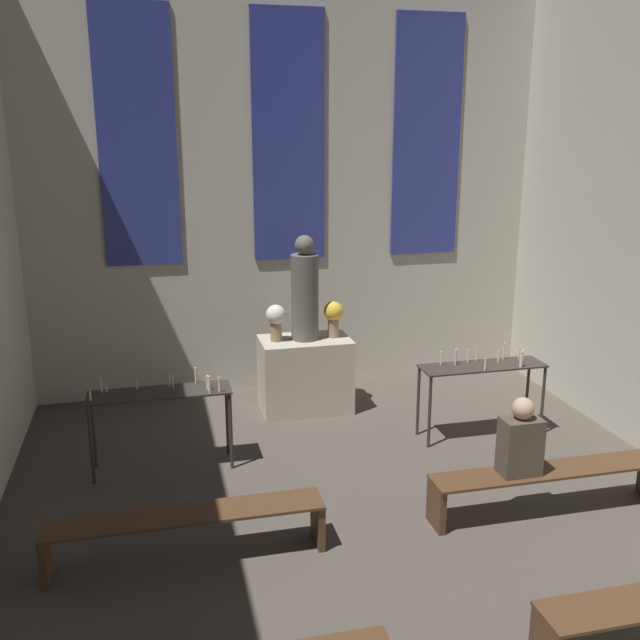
{
  "coord_description": "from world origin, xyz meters",
  "views": [
    {
      "loc": [
        -1.81,
        1.52,
        3.49
      ],
      "look_at": [
        0.0,
        9.04,
        1.39
      ],
      "focal_mm": 40.0,
      "sensor_mm": 36.0,
      "label": 1
    }
  ],
  "objects_px": {
    "altar": "(305,374)",
    "pew_back_right": "(549,480)",
    "flower_vase_left": "(276,319)",
    "candle_rack_left": "(161,402)",
    "person_seated": "(521,441)",
    "flower_vase_right": "(333,315)",
    "statue": "(305,292)",
    "pew_back_left": "(186,525)",
    "candle_rack_right": "(482,375)"
  },
  "relations": [
    {
      "from": "flower_vase_right",
      "to": "pew_back_left",
      "type": "distance_m",
      "value": 3.72
    },
    {
      "from": "statue",
      "to": "candle_rack_right",
      "type": "height_order",
      "value": "statue"
    },
    {
      "from": "flower_vase_left",
      "to": "flower_vase_right",
      "type": "height_order",
      "value": "same"
    },
    {
      "from": "flower_vase_left",
      "to": "pew_back_right",
      "type": "height_order",
      "value": "flower_vase_left"
    },
    {
      "from": "altar",
      "to": "flower_vase_right",
      "type": "xyz_separation_m",
      "value": [
        0.37,
        0.0,
        0.75
      ]
    },
    {
      "from": "altar",
      "to": "flower_vase_right",
      "type": "bearing_deg",
      "value": 0.0
    },
    {
      "from": "flower_vase_right",
      "to": "candle_rack_right",
      "type": "relative_size",
      "value": 0.31
    },
    {
      "from": "candle_rack_left",
      "to": "pew_back_left",
      "type": "xyz_separation_m",
      "value": [
        0.14,
        -1.75,
        -0.42
      ]
    },
    {
      "from": "flower_vase_left",
      "to": "altar",
      "type": "bearing_deg",
      "value": 0.0
    },
    {
      "from": "pew_back_left",
      "to": "flower_vase_left",
      "type": "bearing_deg",
      "value": 66.61
    },
    {
      "from": "flower_vase_left",
      "to": "pew_back_left",
      "type": "height_order",
      "value": "flower_vase_left"
    },
    {
      "from": "person_seated",
      "to": "flower_vase_right",
      "type": "bearing_deg",
      "value": 107.98
    },
    {
      "from": "statue",
      "to": "pew_back_right",
      "type": "distance_m",
      "value": 3.63
    },
    {
      "from": "statue",
      "to": "flower_vase_right",
      "type": "distance_m",
      "value": 0.48
    },
    {
      "from": "pew_back_right",
      "to": "candle_rack_left",
      "type": "bearing_deg",
      "value": 153.24
    },
    {
      "from": "altar",
      "to": "statue",
      "type": "distance_m",
      "value": 1.07
    },
    {
      "from": "statue",
      "to": "pew_back_right",
      "type": "height_order",
      "value": "statue"
    },
    {
      "from": "pew_back_left",
      "to": "person_seated",
      "type": "xyz_separation_m",
      "value": [
        3.0,
        -0.0,
        0.43
      ]
    },
    {
      "from": "flower_vase_left",
      "to": "candle_rack_right",
      "type": "height_order",
      "value": "flower_vase_left"
    },
    {
      "from": "flower_vase_left",
      "to": "flower_vase_right",
      "type": "relative_size",
      "value": 1.0
    },
    {
      "from": "statue",
      "to": "altar",
      "type": "bearing_deg",
      "value": 0.0
    },
    {
      "from": "candle_rack_left",
      "to": "pew_back_left",
      "type": "relative_size",
      "value": 0.64
    },
    {
      "from": "pew_back_right",
      "to": "flower_vase_right",
      "type": "bearing_deg",
      "value": 113.39
    },
    {
      "from": "person_seated",
      "to": "statue",
      "type": "bearing_deg",
      "value": 114.06
    },
    {
      "from": "flower_vase_left",
      "to": "candle_rack_left",
      "type": "height_order",
      "value": "flower_vase_left"
    },
    {
      "from": "flower_vase_left",
      "to": "candle_rack_right",
      "type": "distance_m",
      "value": 2.55
    },
    {
      "from": "flower_vase_right",
      "to": "candle_rack_left",
      "type": "distance_m",
      "value": 2.55
    },
    {
      "from": "statue",
      "to": "candle_rack_left",
      "type": "height_order",
      "value": "statue"
    },
    {
      "from": "pew_back_left",
      "to": "pew_back_right",
      "type": "relative_size",
      "value": 1.0
    },
    {
      "from": "candle_rack_left",
      "to": "pew_back_left",
      "type": "distance_m",
      "value": 1.8
    },
    {
      "from": "altar",
      "to": "flower_vase_right",
      "type": "height_order",
      "value": "flower_vase_right"
    },
    {
      "from": "person_seated",
      "to": "candle_rack_right",
      "type": "bearing_deg",
      "value": 74.77
    },
    {
      "from": "statue",
      "to": "flower_vase_left",
      "type": "xyz_separation_m",
      "value": [
        -0.37,
        0.0,
        -0.31
      ]
    },
    {
      "from": "flower_vase_left",
      "to": "candle_rack_right",
      "type": "xyz_separation_m",
      "value": [
        2.18,
        -1.25,
        -0.47
      ]
    },
    {
      "from": "pew_back_left",
      "to": "flower_vase_right",
      "type": "bearing_deg",
      "value": 55.92
    },
    {
      "from": "flower_vase_left",
      "to": "person_seated",
      "type": "xyz_separation_m",
      "value": [
        1.7,
        -2.99,
        -0.46
      ]
    },
    {
      "from": "altar",
      "to": "pew_back_right",
      "type": "distance_m",
      "value": 3.43
    },
    {
      "from": "statue",
      "to": "candle_rack_right",
      "type": "relative_size",
      "value": 0.89
    },
    {
      "from": "candle_rack_right",
      "to": "person_seated",
      "type": "bearing_deg",
      "value": -105.23
    },
    {
      "from": "flower_vase_left",
      "to": "candle_rack_left",
      "type": "bearing_deg",
      "value": -139.01
    },
    {
      "from": "flower_vase_left",
      "to": "candle_rack_left",
      "type": "distance_m",
      "value": 1.96
    },
    {
      "from": "statue",
      "to": "pew_back_left",
      "type": "distance_m",
      "value": 3.63
    },
    {
      "from": "flower_vase_left",
      "to": "person_seated",
      "type": "height_order",
      "value": "flower_vase_left"
    },
    {
      "from": "altar",
      "to": "pew_back_left",
      "type": "bearing_deg",
      "value": -119.01
    },
    {
      "from": "candle_rack_right",
      "to": "pew_back_left",
      "type": "xyz_separation_m",
      "value": [
        -3.47,
        -1.75,
        -0.42
      ]
    },
    {
      "from": "statue",
      "to": "flower_vase_left",
      "type": "bearing_deg",
      "value": 180.0
    },
    {
      "from": "flower_vase_left",
      "to": "pew_back_left",
      "type": "distance_m",
      "value": 3.38
    },
    {
      "from": "pew_back_right",
      "to": "person_seated",
      "type": "xyz_separation_m",
      "value": [
        -0.32,
        -0.0,
        0.43
      ]
    },
    {
      "from": "flower_vase_right",
      "to": "statue",
      "type": "bearing_deg",
      "value": 180.0
    },
    {
      "from": "statue",
      "to": "pew_back_right",
      "type": "xyz_separation_m",
      "value": [
        1.66,
        -2.99,
        -1.21
      ]
    }
  ]
}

